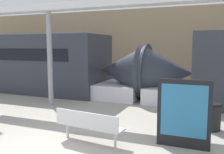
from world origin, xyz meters
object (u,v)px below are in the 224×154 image
at_px(poster_board, 184,114).
at_px(support_column_near, 50,59).
at_px(bench_near, 88,124).
at_px(trash_bin, 211,116).
at_px(train_right, 12,63).

height_order(poster_board, support_column_near, support_column_near).
relative_size(bench_near, support_column_near, 0.49).
height_order(bench_near, trash_bin, bench_near).
bearing_deg(poster_board, support_column_near, 155.75).
bearing_deg(poster_board, train_right, 153.20).
relative_size(bench_near, trash_bin, 2.35).
distance_m(trash_bin, poster_board, 1.87).
distance_m(trash_bin, support_column_near, 6.66).
bearing_deg(train_right, bench_near, -36.11).
relative_size(trash_bin, poster_board, 0.48).
xyz_separation_m(trash_bin, poster_board, (-0.64, -1.70, 0.46)).
relative_size(bench_near, poster_board, 1.12).
bearing_deg(support_column_near, poster_board, -24.25).
distance_m(train_right, bench_near, 9.95).
xyz_separation_m(poster_board, support_column_near, (-5.78, 2.60, 1.11)).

